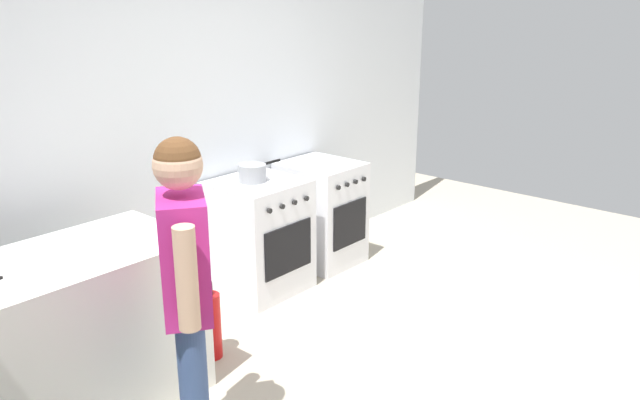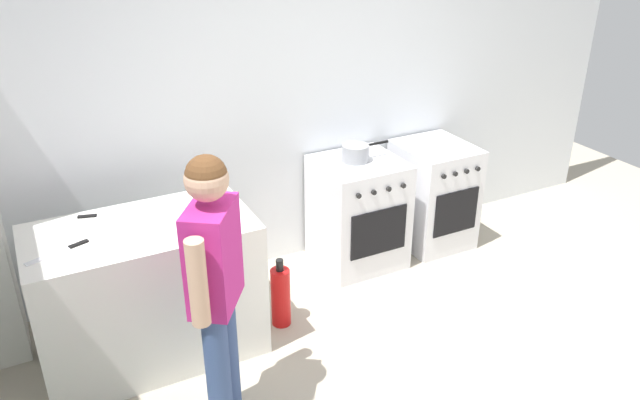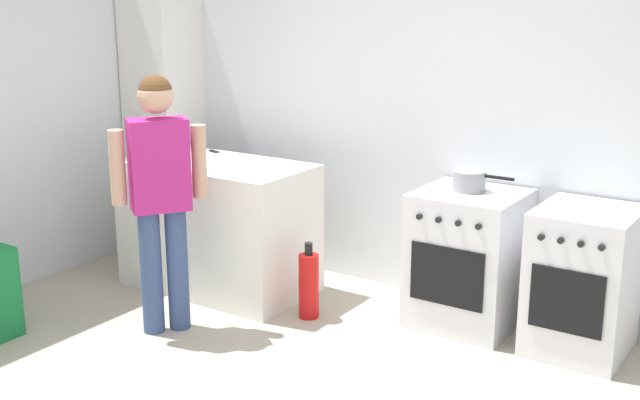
% 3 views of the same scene
% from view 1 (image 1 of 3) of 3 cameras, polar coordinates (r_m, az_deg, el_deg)
% --- Properties ---
extents(ground_plane, '(8.00, 8.00, 0.00)m').
position_cam_1_polar(ground_plane, '(3.73, 8.10, -16.61)').
color(ground_plane, '#ADA38E').
extents(back_wall, '(6.00, 0.10, 2.60)m').
position_cam_1_polar(back_wall, '(4.51, -12.48, 7.13)').
color(back_wall, silver).
rests_on(back_wall, ground).
extents(counter_unit, '(1.30, 0.70, 0.90)m').
position_cam_1_polar(counter_unit, '(3.51, -22.00, -11.65)').
color(counter_unit, silver).
rests_on(counter_unit, ground).
extents(oven_left, '(0.62, 0.62, 0.85)m').
position_cam_1_polar(oven_left, '(4.68, -5.60, -3.27)').
color(oven_left, silver).
rests_on(oven_left, ground).
extents(oven_right, '(0.54, 0.62, 0.85)m').
position_cam_1_polar(oven_right, '(5.16, 0.11, -1.17)').
color(oven_right, silver).
rests_on(oven_right, ground).
extents(pot, '(0.38, 0.20, 0.13)m').
position_cam_1_polar(pot, '(4.53, -6.19, 2.49)').
color(pot, gray).
rests_on(pot, oven_left).
extents(knife_chef, '(0.31, 0.11, 0.01)m').
position_cam_1_polar(knife_chef, '(3.47, -27.04, -4.38)').
color(knife_chef, silver).
rests_on(knife_chef, counter_unit).
extents(person, '(0.36, 0.48, 1.57)m').
position_cam_1_polar(person, '(2.81, -12.15, -7.25)').
color(person, '#384C7A').
rests_on(person, ground).
extents(fire_extinguisher, '(0.13, 0.13, 0.50)m').
position_cam_1_polar(fire_extinguisher, '(3.92, -9.98, -11.18)').
color(fire_extinguisher, red).
rests_on(fire_extinguisher, ground).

